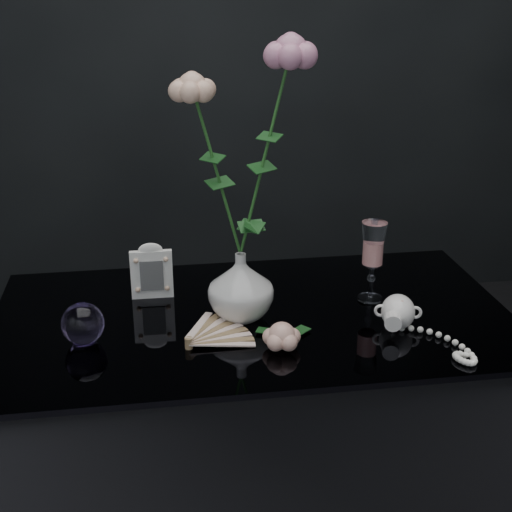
{
  "coord_description": "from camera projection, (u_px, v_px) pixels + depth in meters",
  "views": [
    {
      "loc": [
        -0.19,
        -1.24,
        1.41
      ],
      "look_at": [
        -0.01,
        -0.03,
        0.92
      ],
      "focal_mm": 50.0,
      "sensor_mm": 36.0,
      "label": 1
    }
  ],
  "objects": [
    {
      "name": "pearl_jar",
      "position": [
        398.0,
        310.0,
        1.4
      ],
      "size": [
        0.29,
        0.29,
        0.07
      ],
      "primitive_type": null,
      "rotation": [
        0.0,
        0.0,
        -0.28
      ],
      "color": "white",
      "rests_on": "table"
    },
    {
      "name": "table",
      "position": [
        254.0,
        467.0,
        1.59
      ],
      "size": [
        1.05,
        0.58,
        0.76
      ],
      "color": "black",
      "rests_on": "ground"
    },
    {
      "name": "wine_glass",
      "position": [
        372.0,
        262.0,
        1.49
      ],
      "size": [
        0.05,
        0.05,
        0.17
      ],
      "primitive_type": null,
      "rotation": [
        0.0,
        0.0,
        -0.01
      ],
      "color": "white",
      "rests_on": "table"
    },
    {
      "name": "picture_frame",
      "position": [
        152.0,
        270.0,
        1.51
      ],
      "size": [
        0.09,
        0.07,
        0.12
      ],
      "primitive_type": null,
      "rotation": [
        0.0,
        0.0,
        -0.01
      ],
      "color": "white",
      "rests_on": "table"
    },
    {
      "name": "roses",
      "position": [
        247.0,
        143.0,
        1.32
      ],
      "size": [
        0.26,
        0.11,
        0.47
      ],
      "color": "#E6B395",
      "rests_on": "vase"
    },
    {
      "name": "vase",
      "position": [
        241.0,
        286.0,
        1.42
      ],
      "size": [
        0.17,
        0.17,
        0.14
      ],
      "primitive_type": "imported",
      "rotation": [
        0.0,
        0.0,
        0.42
      ],
      "color": "silver",
      "rests_on": "table"
    },
    {
      "name": "loose_rose",
      "position": [
        282.0,
        336.0,
        1.31
      ],
      "size": [
        0.15,
        0.17,
        0.05
      ],
      "primitive_type": null,
      "rotation": [
        0.0,
        0.0,
        0.17
      ],
      "color": "#EFAF9A",
      "rests_on": "table"
    },
    {
      "name": "paperweight",
      "position": [
        83.0,
        324.0,
        1.33
      ],
      "size": [
        0.09,
        0.09,
        0.08
      ],
      "primitive_type": null,
      "rotation": [
        0.0,
        0.0,
        0.1
      ],
      "color": "#8B71B8",
      "rests_on": "table"
    },
    {
      "name": "paper_fan",
      "position": [
        189.0,
        342.0,
        1.32
      ],
      "size": [
        0.3,
        0.27,
        0.03
      ],
      "primitive_type": null,
      "rotation": [
        0.0,
        0.0,
        0.35
      ],
      "color": "#FDF1CB",
      "rests_on": "table"
    }
  ]
}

